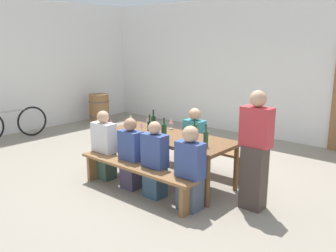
% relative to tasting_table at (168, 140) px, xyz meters
% --- Properties ---
extents(ground_plane, '(24.00, 24.00, 0.00)m').
position_rel_tasting_table_xyz_m(ground_plane, '(0.00, 0.00, -0.68)').
color(ground_plane, gray).
extents(back_wall, '(14.00, 0.20, 3.20)m').
position_rel_tasting_table_xyz_m(back_wall, '(0.00, 3.63, 0.92)').
color(back_wall, white).
rests_on(back_wall, ground).
extents(side_wall, '(0.20, 7.66, 3.20)m').
position_rel_tasting_table_xyz_m(side_wall, '(-4.96, 0.00, 0.92)').
color(side_wall, white).
rests_on(side_wall, ground).
extents(tasting_table, '(2.18, 0.86, 0.75)m').
position_rel_tasting_table_xyz_m(tasting_table, '(0.00, 0.00, 0.00)').
color(tasting_table, brown).
rests_on(tasting_table, ground).
extents(bench_near, '(2.08, 0.30, 0.45)m').
position_rel_tasting_table_xyz_m(bench_near, '(0.00, -0.73, -0.32)').
color(bench_near, olive).
rests_on(bench_near, ground).
extents(bench_far, '(2.08, 0.30, 0.45)m').
position_rel_tasting_table_xyz_m(bench_far, '(0.00, 0.73, -0.32)').
color(bench_far, olive).
rests_on(bench_far, ground).
extents(wine_bottle_0, '(0.08, 0.08, 0.35)m').
position_rel_tasting_table_xyz_m(wine_bottle_0, '(-0.38, 0.07, 0.20)').
color(wine_bottle_0, '#143319').
rests_on(wine_bottle_0, tasting_table).
extents(wine_bottle_1, '(0.07, 0.07, 0.30)m').
position_rel_tasting_table_xyz_m(wine_bottle_1, '(0.41, 0.14, 0.19)').
color(wine_bottle_1, '#194723').
rests_on(wine_bottle_1, tasting_table).
extents(wine_bottle_2, '(0.08, 0.08, 0.34)m').
position_rel_tasting_table_xyz_m(wine_bottle_2, '(0.14, -0.25, 0.20)').
color(wine_bottle_2, '#234C2D').
rests_on(wine_bottle_2, tasting_table).
extents(wine_bottle_3, '(0.07, 0.07, 0.35)m').
position_rel_tasting_table_xyz_m(wine_bottle_3, '(-0.13, -0.28, 0.21)').
color(wine_bottle_3, '#143319').
rests_on(wine_bottle_3, tasting_table).
extents(wine_bottle_4, '(0.07, 0.07, 0.32)m').
position_rel_tasting_table_xyz_m(wine_bottle_4, '(0.80, -0.13, 0.19)').
color(wine_bottle_4, '#234C2D').
rests_on(wine_bottle_4, tasting_table).
extents(wine_glass_0, '(0.06, 0.06, 0.17)m').
position_rel_tasting_table_xyz_m(wine_glass_0, '(-1.00, -0.30, 0.19)').
color(wine_glass_0, silver).
rests_on(wine_glass_0, tasting_table).
extents(wine_glass_1, '(0.06, 0.06, 0.17)m').
position_rel_tasting_table_xyz_m(wine_glass_1, '(-0.70, 0.27, 0.19)').
color(wine_glass_1, silver).
rests_on(wine_glass_1, tasting_table).
extents(wine_glass_2, '(0.08, 0.08, 0.18)m').
position_rel_tasting_table_xyz_m(wine_glass_2, '(-0.25, 0.36, 0.20)').
color(wine_glass_2, silver).
rests_on(wine_glass_2, tasting_table).
extents(wine_glass_3, '(0.08, 0.08, 0.16)m').
position_rel_tasting_table_xyz_m(wine_glass_3, '(-0.45, -0.14, 0.19)').
color(wine_glass_3, silver).
rests_on(wine_glass_3, tasting_table).
extents(wine_glass_4, '(0.08, 0.08, 0.18)m').
position_rel_tasting_table_xyz_m(wine_glass_4, '(-0.99, 0.14, 0.20)').
color(wine_glass_4, silver).
rests_on(wine_glass_4, tasting_table).
extents(seated_guest_near_0, '(0.42, 0.24, 1.12)m').
position_rel_tasting_table_xyz_m(seated_guest_near_0, '(-0.85, -0.58, -0.15)').
color(seated_guest_near_0, '#395546').
rests_on(seated_guest_near_0, ground).
extents(seated_guest_near_1, '(0.36, 0.24, 1.08)m').
position_rel_tasting_table_xyz_m(seated_guest_near_1, '(-0.23, -0.58, -0.16)').
color(seated_guest_near_1, '#413951').
rests_on(seated_guest_near_1, ground).
extents(seated_guest_near_2, '(0.37, 0.24, 1.11)m').
position_rel_tasting_table_xyz_m(seated_guest_near_2, '(0.25, -0.58, -0.16)').
color(seated_guest_near_2, '#34506B').
rests_on(seated_guest_near_2, ground).
extents(seated_guest_near_3, '(0.38, 0.24, 1.14)m').
position_rel_tasting_table_xyz_m(seated_guest_near_3, '(0.88, -0.58, -0.13)').
color(seated_guest_near_3, '#4A576B').
rests_on(seated_guest_near_3, ground).
extents(seated_guest_far_0, '(0.35, 0.24, 1.11)m').
position_rel_tasting_table_xyz_m(seated_guest_far_0, '(0.08, 0.58, -0.14)').
color(seated_guest_far_0, '#422E64').
rests_on(seated_guest_far_0, ground).
extents(standing_host, '(0.40, 0.24, 1.58)m').
position_rel_tasting_table_xyz_m(standing_host, '(1.48, 0.01, 0.09)').
color(standing_host, '#483A34').
rests_on(standing_host, ground).
extents(wine_barrel, '(0.57, 0.57, 0.79)m').
position_rel_tasting_table_xyz_m(wine_barrel, '(-4.27, 2.04, -0.28)').
color(wine_barrel, olive).
rests_on(wine_barrel, ground).
extents(parked_bicycle_0, '(0.27, 1.69, 0.90)m').
position_rel_tasting_table_xyz_m(parked_bicycle_0, '(-4.37, -0.42, -0.31)').
color(parked_bicycle_0, black).
rests_on(parked_bicycle_0, ground).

